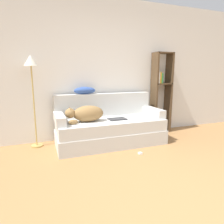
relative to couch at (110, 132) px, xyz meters
name	(u,v)px	position (x,y,z in m)	size (l,w,h in m)	color
ground_plane	(191,206)	(0.15, -1.95, -0.23)	(20.00, 20.00, 0.00)	#9E7042
wall_back	(108,70)	(0.15, 0.54, 1.12)	(7.94, 0.06, 2.70)	silver
couch	(110,132)	(0.00, 0.00, 0.00)	(1.94, 0.84, 0.46)	silver
couch_backrest	(104,105)	(0.00, 0.35, 0.45)	(1.90, 0.15, 0.43)	silver
couch_arm_left	(59,119)	(-0.89, -0.01, 0.31)	(0.15, 0.65, 0.15)	silver
couch_arm_right	(153,112)	(0.89, -0.01, 0.31)	(0.15, 0.65, 0.15)	silver
dog	(86,114)	(-0.45, -0.04, 0.38)	(0.66, 0.28, 0.28)	olive
laptop	(117,119)	(0.11, -0.06, 0.24)	(0.32, 0.22, 0.02)	#2D2D30
throw_pillow	(85,91)	(-0.38, 0.36, 0.74)	(0.41, 0.16, 0.14)	#335199
bookshelf	(161,89)	(1.30, 0.36, 0.72)	(0.40, 0.26, 1.71)	#4C3823
floor_lamp	(31,72)	(-1.28, 0.30, 1.08)	(0.23, 0.23, 1.58)	tan
power_adapter	(140,153)	(0.28, -0.64, -0.21)	(0.06, 0.06, 0.03)	white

